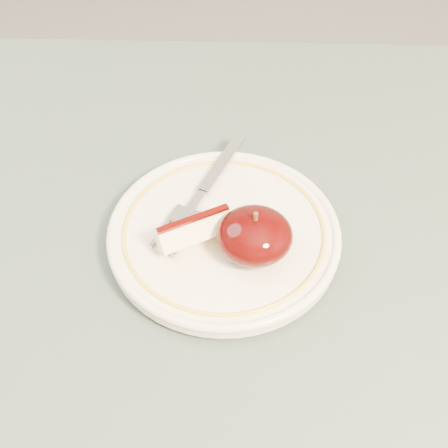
{
  "coord_description": "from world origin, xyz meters",
  "views": [
    {
      "loc": [
        0.12,
        -0.27,
        1.21
      ],
      "look_at": [
        0.11,
        0.1,
        0.78
      ],
      "focal_mm": 50.0,
      "sensor_mm": 36.0,
      "label": 1
    }
  ],
  "objects_px": {
    "table": "(106,384)",
    "fork": "(202,193)",
    "plate": "(224,234)",
    "apple_half": "(255,236)"
  },
  "relations": [
    {
      "from": "plate",
      "to": "apple_half",
      "type": "distance_m",
      "value": 0.04
    },
    {
      "from": "table",
      "to": "fork",
      "type": "distance_m",
      "value": 0.2
    },
    {
      "from": "fork",
      "to": "table",
      "type": "bearing_deg",
      "value": 173.26
    },
    {
      "from": "plate",
      "to": "table",
      "type": "bearing_deg",
      "value": -136.28
    },
    {
      "from": "plate",
      "to": "fork",
      "type": "distance_m",
      "value": 0.05
    },
    {
      "from": "plate",
      "to": "fork",
      "type": "bearing_deg",
      "value": 117.2
    },
    {
      "from": "table",
      "to": "apple_half",
      "type": "distance_m",
      "value": 0.2
    },
    {
      "from": "table",
      "to": "fork",
      "type": "relative_size",
      "value": 5.39
    },
    {
      "from": "apple_half",
      "to": "fork",
      "type": "height_order",
      "value": "apple_half"
    },
    {
      "from": "apple_half",
      "to": "table",
      "type": "bearing_deg",
      "value": -149.15
    }
  ]
}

